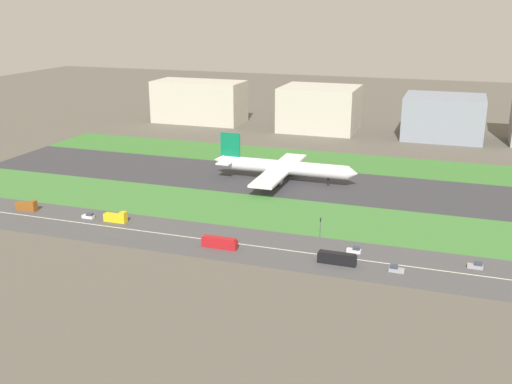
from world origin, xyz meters
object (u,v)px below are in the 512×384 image
at_px(car_1, 355,250).
at_px(car_2, 89,216).
at_px(truck_0, 116,218).
at_px(terminal_building, 199,102).
at_px(airliner, 281,167).
at_px(bus_1, 220,243).
at_px(hangar_building, 320,108).
at_px(car_0, 476,266).
at_px(fuel_tank_west, 323,107).
at_px(bus_0, 337,258).
at_px(office_tower, 443,117).
at_px(car_3, 396,269).
at_px(truck_1, 27,206).
at_px(traffic_light, 320,226).

distance_m(car_1, car_2, 96.24).
xyz_separation_m(truck_0, terminal_building, (-48.62, 182.00, 11.69)).
height_order(airliner, bus_1, airliner).
bearing_deg(hangar_building, terminal_building, 180.00).
xyz_separation_m(bus_1, truck_0, (-43.68, 10.00, -0.15)).
bearing_deg(airliner, car_1, -56.94).
xyz_separation_m(airliner, car_0, (79.87, -68.00, -5.31)).
xyz_separation_m(hangar_building, fuel_tank_west, (-8.01, 45.00, -6.91)).
height_order(bus_0, office_tower, office_tower).
xyz_separation_m(car_1, car_2, (-96.24, 0.00, 0.00)).
xyz_separation_m(airliner, car_3, (57.95, -78.00, -5.31)).
xyz_separation_m(car_3, truck_0, (-98.55, 10.00, 0.75)).
relative_size(truck_0, hangar_building, 0.18).
distance_m(car_1, bus_0, 10.65).
height_order(truck_0, truck_1, same).
bearing_deg(office_tower, car_2, -122.36).
bearing_deg(bus_1, car_0, -172.58).
bearing_deg(car_3, bus_1, 0.00).
height_order(car_0, fuel_tank_west, fuel_tank_west).
bearing_deg(car_2, car_1, 0.00).
bearing_deg(bus_0, hangar_building, -75.42).
xyz_separation_m(car_1, hangar_building, (-53.46, 182.00, 12.32)).
xyz_separation_m(car_2, car_3, (109.94, -10.00, 0.00)).
bearing_deg(hangar_building, fuel_tank_west, 100.09).
relative_size(airliner, traffic_light, 9.03).
distance_m(bus_0, hangar_building, 198.71).
distance_m(terminal_building, office_tower, 152.55).
relative_size(car_0, office_tower, 0.10).
relative_size(traffic_light, office_tower, 0.16).
height_order(airliner, car_0, airliner).
distance_m(truck_1, fuel_tank_west, 235.25).
distance_m(car_2, truck_1, 26.81).
height_order(airliner, traffic_light, airliner).
relative_size(airliner, truck_1, 7.74).
bearing_deg(car_2, traffic_light, 5.47).
height_order(bus_0, truck_0, truck_0).
xyz_separation_m(car_1, office_tower, (19.07, 182.00, 11.27)).
bearing_deg(car_2, airliner, 52.60).
distance_m(car_1, car_0, 35.61).
relative_size(car_2, bus_0, 0.38).
bearing_deg(truck_0, bus_0, -7.01).
bearing_deg(car_1, bus_1, -166.35).
xyz_separation_m(car_2, truck_1, (-26.80, -0.00, 0.75)).
bearing_deg(car_2, car_3, -5.20).
distance_m(car_0, hangar_building, 203.00).
bearing_deg(car_1, car_0, 0.00).
relative_size(bus_1, office_tower, 0.26).
bearing_deg(traffic_light, bus_1, -147.62).
relative_size(truck_1, hangar_building, 0.18).
bearing_deg(traffic_light, car_0, -9.38).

